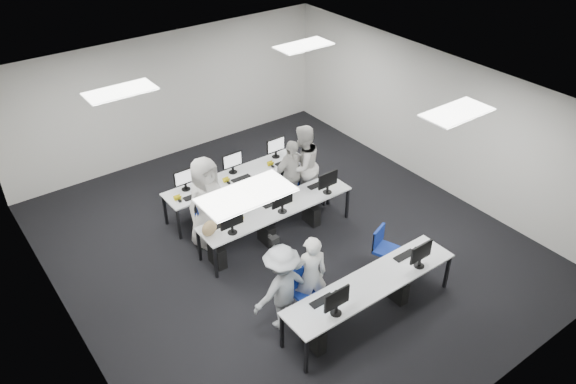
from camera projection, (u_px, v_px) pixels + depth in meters
room at (283, 177)px, 10.12m from camera, size 9.00×9.02×3.00m
ceiling_panels at (282, 101)px, 9.30m from camera, size 5.20×4.60×0.02m
desk_front at (371, 285)px, 8.96m from camera, size 3.20×0.70×0.73m
desk_mid at (277, 209)px, 10.70m from camera, size 3.20×0.70×0.73m
desk_back at (238, 178)px, 11.64m from camera, size 3.20×0.70×0.73m
equipment_front at (362, 305)px, 9.03m from camera, size 2.51×0.41×1.19m
equipment_mid at (269, 227)px, 10.77m from camera, size 2.91×0.41×1.19m
equipment_back at (246, 188)px, 11.93m from camera, size 2.91×0.41×1.19m
chair_0 at (309, 303)px, 9.15m from camera, size 0.46×0.50×0.93m
chair_1 at (385, 257)px, 10.15m from camera, size 0.55×0.57×0.86m
chair_2 at (215, 228)px, 10.86m from camera, size 0.49×0.52×0.88m
chair_3 at (261, 208)px, 11.41m from camera, size 0.58×0.61×0.92m
chair_4 at (311, 194)px, 11.90m from camera, size 0.42×0.45×0.81m
chair_5 at (207, 226)px, 10.92m from camera, size 0.53×0.56×0.89m
chair_6 at (257, 202)px, 11.64m from camera, size 0.52×0.55×0.84m
chair_7 at (298, 187)px, 12.11m from camera, size 0.49×0.52×0.86m
handbag at (209, 228)px, 9.89m from camera, size 0.39×0.32×0.27m
student_0 at (310, 276)px, 9.01m from camera, size 0.65×0.53×1.53m
student_1 at (302, 166)px, 11.64m from camera, size 0.97×0.81×1.79m
student_2 at (206, 203)px, 10.45m from camera, size 1.02×0.79×1.86m
student_3 at (291, 175)px, 11.53m from camera, size 0.95×0.45×1.58m
photographer at (282, 288)px, 8.74m from camera, size 1.03×0.61×1.57m
dslr_camera at (274, 240)px, 8.40m from camera, size 0.15×0.18×0.10m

